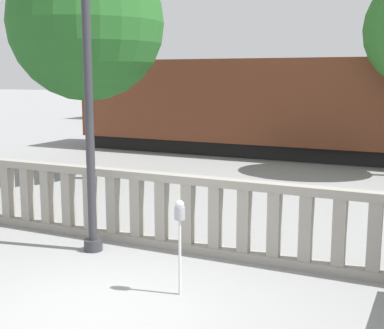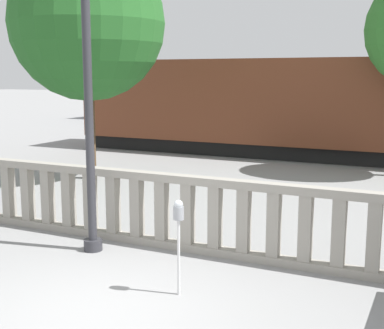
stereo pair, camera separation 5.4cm
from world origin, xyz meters
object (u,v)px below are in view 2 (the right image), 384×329
parking_meter (179,221)px  tree_left (87,23)px  lamppost (86,38)px  train_far (255,96)px  train_near (336,107)px

parking_meter → tree_left: 9.60m
lamppost → train_far: (-5.44, 24.52, -1.95)m
lamppost → train_far: bearing=102.5°
train_far → tree_left: tree_left is taller
parking_meter → train_near: train_near is taller
train_near → tree_left: tree_left is taller
train_near → lamppost: bearing=-98.4°
train_far → lamppost: bearing=-77.5°
lamppost → tree_left: bearing=126.2°
tree_left → parking_meter: bearing=-46.2°
lamppost → tree_left: size_ratio=0.88×
lamppost → train_far: lamppost is taller
lamppost → train_near: size_ratio=0.30×
parking_meter → train_near: 13.36m
train_near → train_far: train_near is taller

